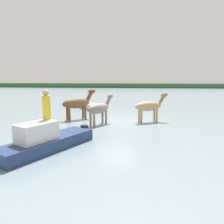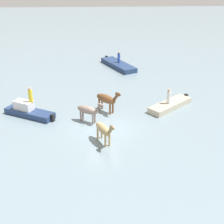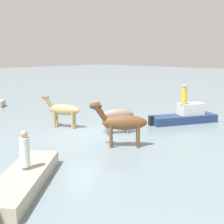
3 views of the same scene
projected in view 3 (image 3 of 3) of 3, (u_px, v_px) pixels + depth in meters
The scene contains 8 objects.
ground_plane at pixel (88, 134), 15.58m from camera, with size 142.71×142.71×0.00m, color gray.
horse_dun_straggler at pixel (63, 110), 16.78m from camera, with size 2.28×1.38×1.84m.
horse_rear_stallion at pixel (116, 115), 15.48m from camera, with size 1.54×2.14×1.79m.
horse_mid_herd at pixel (122, 123), 13.28m from camera, with size 2.13×2.08×2.01m.
boat_skiff_near at pixel (185, 118), 18.10m from camera, with size 2.96×4.19×1.32m.
boat_launch_far at pixel (23, 183), 9.34m from camera, with size 3.71×4.09×0.73m.
person_helmsman_aft at pixel (184, 95), 17.59m from camera, with size 0.32×0.32×1.19m.
person_watcher_seated at pixel (25, 150), 9.48m from camera, with size 0.32×0.32×1.19m.
Camera 3 is at (-11.23, 10.10, 4.15)m, focal length 47.80 mm.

